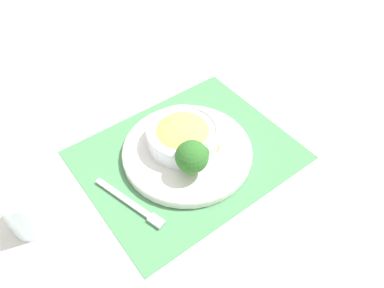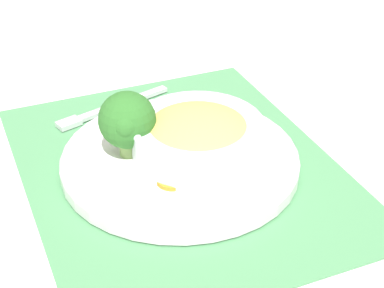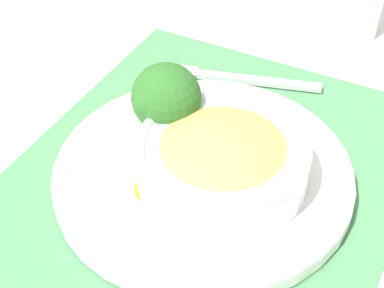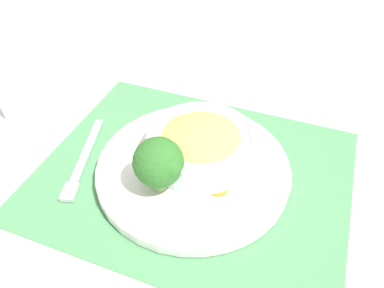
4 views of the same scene
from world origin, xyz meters
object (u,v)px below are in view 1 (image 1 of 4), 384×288
Objects in this scene: bowl at (183,135)px; broccoli_floret at (192,157)px; fork at (135,206)px; water_glass at (27,211)px.

broccoli_floret reaches higher than bowl.
water_glass is at bearing -42.71° from fork.
broccoli_floret is at bearing 64.04° from bowl.
broccoli_floret is 0.81× the size of water_glass.
bowl is 0.19m from fork.
broccoli_floret is 0.34m from water_glass.
water_glass is at bearing -6.09° from bowl.
water_glass is at bearing -19.93° from broccoli_floret.
water_glass is (0.35, -0.04, -0.00)m from bowl.
water_glass is (0.32, -0.11, -0.02)m from broccoli_floret.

